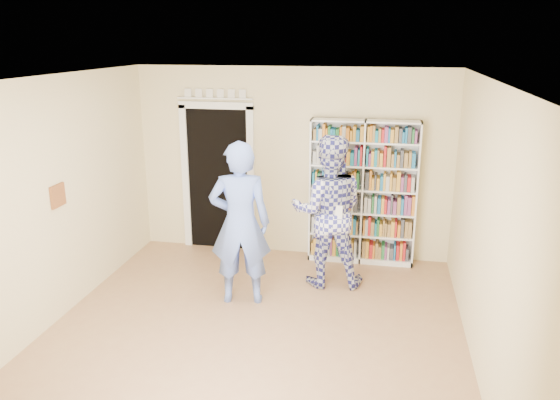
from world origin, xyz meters
name	(u,v)px	position (x,y,z in m)	size (l,w,h in m)	color
floor	(252,337)	(0.00, 0.00, 0.00)	(5.00, 5.00, 0.00)	#A4724F
ceiling	(247,80)	(0.00, 0.00, 2.70)	(5.00, 5.00, 0.00)	white
wall_back	(292,163)	(0.00, 2.50, 1.35)	(4.50, 4.50, 0.00)	beige
wall_left	(46,205)	(-2.25, 0.00, 1.35)	(5.00, 5.00, 0.00)	beige
wall_right	(486,232)	(2.25, 0.00, 1.35)	(5.00, 5.00, 0.00)	beige
bookshelf	(363,192)	(1.02, 2.34, 1.02)	(1.47, 0.28, 2.02)	white
doorway	(218,172)	(-1.10, 2.48, 1.18)	(1.10, 0.08, 2.43)	black
wall_art	(58,196)	(-2.23, 0.20, 1.40)	(0.03, 0.25, 0.25)	maroon
man_blue	(240,224)	(-0.33, 0.83, 0.98)	(0.72, 0.47, 1.97)	#6684E2
man_plaid	(328,211)	(0.63, 1.52, 0.97)	(0.95, 0.74, 1.95)	navy
paper_sheet	(334,217)	(0.73, 1.26, 0.99)	(0.21, 0.01, 0.29)	white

